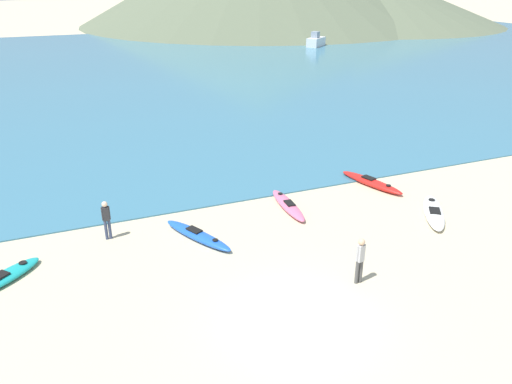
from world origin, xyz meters
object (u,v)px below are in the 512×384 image
kayak_on_sand_2 (434,212)px  kayak_on_sand_3 (4,277)px  kayak_on_sand_4 (371,182)px  person_near_foreground (360,258)px  person_near_waterline (106,218)px  moored_boat_0 (316,41)px  kayak_on_sand_0 (198,235)px  kayak_on_sand_1 (288,205)px

kayak_on_sand_2 → kayak_on_sand_3: 16.33m
kayak_on_sand_4 → person_near_foreground: bearing=-127.0°
kayak_on_sand_4 → person_near_waterline: size_ratio=2.30×
kayak_on_sand_4 → person_near_foreground: size_ratio=2.21×
moored_boat_0 → kayak_on_sand_0: bearing=-123.1°
kayak_on_sand_3 → person_near_waterline: bearing=24.7°
kayak_on_sand_2 → person_near_foreground: person_near_foreground is taller
kayak_on_sand_0 → person_near_waterline: 3.44m
kayak_on_sand_4 → moored_boat_0: size_ratio=1.01×
kayak_on_sand_4 → person_near_waterline: (-12.16, -0.62, 0.73)m
kayak_on_sand_1 → kayak_on_sand_4: 4.79m
person_near_foreground → kayak_on_sand_2: bearing=28.2°
person_near_foreground → moored_boat_0: (25.53, 50.08, -0.18)m
kayak_on_sand_0 → moored_boat_0: bearing=56.9°
kayak_on_sand_2 → person_near_waterline: person_near_waterline is taller
kayak_on_sand_2 → moored_boat_0: size_ratio=0.92×
kayak_on_sand_1 → kayak_on_sand_3: size_ratio=1.30×
kayak_on_sand_4 → kayak_on_sand_2: bearing=-80.8°
kayak_on_sand_2 → kayak_on_sand_3: kayak_on_sand_2 is taller
kayak_on_sand_2 → person_near_foreground: bearing=-151.8°
kayak_on_sand_2 → kayak_on_sand_4: bearing=99.2°
kayak_on_sand_3 → moored_boat_0: size_ratio=0.72×
kayak_on_sand_3 → person_near_waterline: size_ratio=1.63×
kayak_on_sand_3 → person_near_foreground: person_near_foreground is taller
kayak_on_sand_1 → kayak_on_sand_0: bearing=-165.4°
kayak_on_sand_0 → kayak_on_sand_3: kayak_on_sand_0 is taller
kayak_on_sand_1 → kayak_on_sand_2: 6.05m
kayak_on_sand_3 → moored_boat_0: 58.25m
kayak_on_sand_2 → person_near_foreground: 6.42m
kayak_on_sand_1 → kayak_on_sand_3: bearing=-172.3°
kayak_on_sand_0 → kayak_on_sand_2: size_ratio=1.05×
kayak_on_sand_1 → person_near_waterline: size_ratio=2.13×
kayak_on_sand_0 → kayak_on_sand_2: (9.64, -1.77, -0.01)m
kayak_on_sand_2 → moored_boat_0: moored_boat_0 is taller
kayak_on_sand_1 → kayak_on_sand_4: kayak_on_sand_4 is taller
kayak_on_sand_3 → person_near_waterline: (3.51, 1.61, 0.75)m
person_near_foreground → moored_boat_0: 56.22m
kayak_on_sand_3 → person_near_foreground: size_ratio=1.57×
kayak_on_sand_4 → moored_boat_0: 48.02m
kayak_on_sand_0 → kayak_on_sand_1: (4.32, 1.12, -0.00)m
kayak_on_sand_4 → person_near_foreground: (-5.02, -6.67, 0.76)m
kayak_on_sand_2 → moored_boat_0: bearing=67.1°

